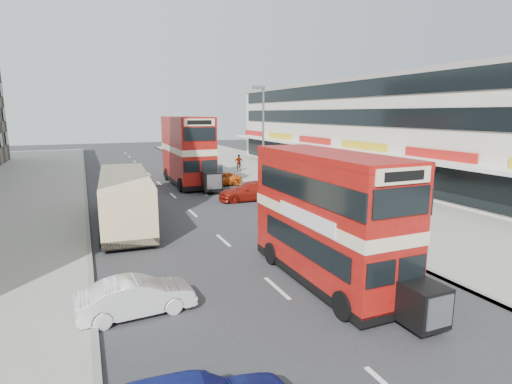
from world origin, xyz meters
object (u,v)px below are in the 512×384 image
street_lamp (262,132)px  pedestrian_far (239,163)px  car_right_a (251,191)px  car_right_b (218,179)px  bus_main (328,217)px  car_right_c (204,168)px  cyclist (212,180)px  coach (125,197)px  pedestrian_near (308,191)px  bus_second (187,150)px  car_left_front (137,297)px

street_lamp → pedestrian_far: street_lamp is taller
car_right_a → car_right_b: (-0.28, 6.74, -0.12)m
car_right_b → pedestrian_far: bearing=153.3°
bus_main → car_right_c: (3.29, 27.85, -1.81)m
street_lamp → cyclist: size_ratio=3.69×
car_right_a → cyclist: bearing=-160.8°
street_lamp → pedestrian_far: size_ratio=4.71×
car_right_b → car_right_c: size_ratio=1.06×
coach → cyclist: coach is taller
pedestrian_near → street_lamp: bearing=-120.0°
bus_second → car_left_front: (-7.14, -22.52, -2.40)m
bus_main → bus_second: 22.66m
street_lamp → bus_main: size_ratio=0.96×
coach → cyclist: size_ratio=4.60×
street_lamp → car_right_b: (-2.00, 4.92, -4.23)m
bus_second → pedestrian_near: size_ratio=6.32×
car_right_c → pedestrian_far: (3.75, -0.05, 0.37)m
bus_main → car_right_a: size_ratio=1.83×
bus_main → car_right_b: 21.29m
street_lamp → car_left_front: street_lamp is taller
coach → car_right_a: bearing=23.9°
car_right_a → pedestrian_far: pedestrian_far is taller
car_left_front → car_right_b: size_ratio=0.89×
street_lamp → car_left_front: 20.06m
street_lamp → bus_main: bearing=-105.8°
street_lamp → bus_main: 16.93m
car_left_front → pedestrian_near: pedestrian_near is taller
car_left_front → car_right_a: 17.14m
car_left_front → pedestrian_near: (12.63, 11.23, 0.38)m
car_left_front → car_right_b: (9.35, 20.92, -0.03)m
pedestrian_far → coach: bearing=-124.5°
bus_main → car_right_c: size_ratio=2.25×
street_lamp → cyclist: (-3.02, 3.45, -4.05)m
coach → car_right_a: size_ratio=2.20×
pedestrian_near → cyclist: bearing=-107.4°
bus_main → car_right_b: size_ratio=2.12×
car_right_c → pedestrian_near: size_ratio=2.29×
car_right_c → car_left_front: bearing=-25.7°
bus_second → pedestrian_far: bus_second is taller
car_right_b → car_right_c: 6.83m
bus_second → car_right_a: size_ratio=2.24×
bus_second → car_right_a: bearing=107.3°
bus_main → cyclist: 19.72m
street_lamp → bus_second: size_ratio=0.79×
car_left_front → cyclist: 21.16m
pedestrian_far → car_right_b: bearing=-120.2°
car_right_c → coach: bearing=-34.7°
car_left_front → street_lamp: bearing=-39.1°
bus_main → pedestrian_far: (7.03, 27.80, -1.43)m
coach → car_right_a: (8.86, 3.29, -0.89)m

